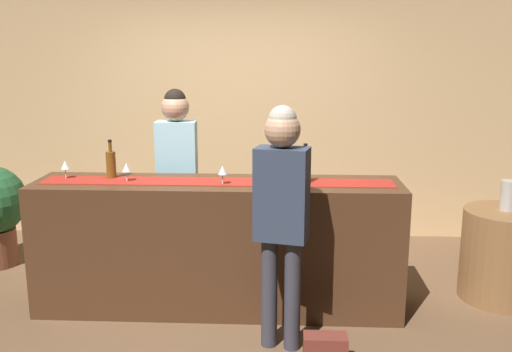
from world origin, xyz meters
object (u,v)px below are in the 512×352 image
(wine_glass_far_end, at_px, (65,166))
(bartender, at_px, (177,164))
(wine_bottle_green, at_px, (305,169))
(customer_sipping, at_px, (282,203))
(vase_on_side_table, at_px, (509,195))
(wine_bottle_amber, at_px, (111,164))
(handbag, at_px, (325,351))
(wine_glass_mid_counter, at_px, (126,168))
(round_side_table, at_px, (504,255))
(wine_glass_near_customer, at_px, (223,171))

(wine_glass_far_end, relative_size, bartender, 0.09)
(wine_bottle_green, bearing_deg, bartender, 151.02)
(bartender, distance_m, customer_sipping, 1.49)
(wine_bottle_green, relative_size, vase_on_side_table, 1.26)
(wine_glass_far_end, height_order, bartender, bartender)
(customer_sipping, distance_m, vase_on_side_table, 2.02)
(wine_bottle_amber, xyz_separation_m, bartender, (0.42, 0.49, -0.09))
(wine_bottle_green, relative_size, wine_bottle_amber, 1.00)
(wine_bottle_green, height_order, wine_bottle_amber, same)
(handbag, bearing_deg, wine_glass_mid_counter, 150.46)
(round_side_table, distance_m, vase_on_side_table, 0.49)
(wine_bottle_green, bearing_deg, vase_on_side_table, 10.94)
(wine_glass_near_customer, bearing_deg, wine_glass_far_end, 173.67)
(wine_bottle_green, height_order, vase_on_side_table, wine_bottle_green)
(wine_glass_mid_counter, distance_m, handbag, 1.96)
(wine_glass_near_customer, xyz_separation_m, wine_glass_mid_counter, (-0.74, 0.06, 0.00))
(wine_glass_mid_counter, height_order, customer_sipping, customer_sipping)
(wine_glass_mid_counter, distance_m, round_side_table, 3.08)
(wine_bottle_amber, bearing_deg, wine_glass_far_end, -173.17)
(wine_glass_mid_counter, height_order, round_side_table, wine_glass_mid_counter)
(wine_glass_near_customer, xyz_separation_m, vase_on_side_table, (2.24, 0.39, -0.26))
(bartender, bearing_deg, handbag, 127.44)
(wine_glass_near_customer, height_order, customer_sipping, customer_sipping)
(round_side_table, height_order, vase_on_side_table, vase_on_side_table)
(wine_glass_near_customer, relative_size, bartender, 0.09)
(vase_on_side_table, xyz_separation_m, handbag, (-1.51, -1.15, -0.75))
(wine_glass_near_customer, relative_size, wine_glass_far_end, 1.00)
(wine_bottle_green, height_order, customer_sipping, customer_sipping)
(wine_bottle_green, distance_m, wine_bottle_amber, 1.50)
(customer_sipping, bearing_deg, wine_glass_far_end, 171.46)
(wine_glass_far_end, bearing_deg, bartender, 34.55)
(wine_glass_mid_counter, relative_size, round_side_table, 0.19)
(wine_glass_mid_counter, bearing_deg, vase_on_side_table, 6.17)
(wine_bottle_amber, relative_size, wine_glass_near_customer, 2.10)
(customer_sipping, height_order, round_side_table, customer_sipping)
(vase_on_side_table, bearing_deg, wine_bottle_amber, -176.20)
(bartender, height_order, customer_sipping, bartender)
(wine_glass_near_customer, relative_size, round_side_table, 0.19)
(handbag, bearing_deg, vase_on_side_table, 37.22)
(wine_bottle_amber, distance_m, handbag, 2.13)
(wine_glass_mid_counter, relative_size, wine_glass_far_end, 1.00)
(wine_glass_far_end, xyz_separation_m, round_side_table, (3.47, 0.22, -0.75))
(handbag, bearing_deg, wine_bottle_amber, 149.71)
(wine_glass_mid_counter, height_order, bartender, bartender)
(wine_bottle_green, xyz_separation_m, wine_bottle_amber, (-1.50, 0.11, 0.00))
(handbag, bearing_deg, wine_glass_near_customer, 133.53)
(round_side_table, bearing_deg, wine_bottle_green, -169.99)
(wine_bottle_green, xyz_separation_m, bartender, (-1.07, 0.60, -0.09))
(vase_on_side_table, relative_size, handbag, 0.86)
(wine_bottle_green, relative_size, handbag, 1.08)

